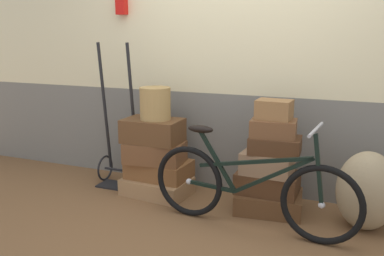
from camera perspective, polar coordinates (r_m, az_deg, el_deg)
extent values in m
cube|color=brown|center=(3.52, 3.08, -12.99)|extent=(9.05, 5.20, 0.06)
cube|color=slate|center=(4.12, 7.10, -1.82)|extent=(7.05, 0.20, 0.94)
cube|color=beige|center=(4.00, 7.64, 16.85)|extent=(7.05, 0.20, 1.70)
cube|color=red|center=(4.37, -9.65, 16.41)|extent=(0.10, 0.08, 0.20)
cube|color=#9E754C|center=(4.03, -4.82, -7.95)|extent=(0.65, 0.48, 0.16)
cube|color=brown|center=(4.01, -4.52, -5.64)|extent=(0.60, 0.42, 0.16)
cube|color=brown|center=(3.93, -5.10, -3.33)|extent=(0.57, 0.40, 0.19)
cube|color=brown|center=(3.90, -5.40, -0.36)|extent=(0.54, 0.36, 0.22)
cube|color=brown|center=(3.71, 10.48, -9.89)|extent=(0.60, 0.49, 0.17)
cube|color=#4C2D19|center=(3.66, 10.33, -7.34)|extent=(0.52, 0.36, 0.18)
cube|color=#937051|center=(3.57, 10.31, -4.76)|extent=(0.43, 0.32, 0.19)
cube|color=#4C2D19|center=(3.52, 11.34, -2.30)|extent=(0.43, 0.32, 0.14)
cube|color=brown|center=(3.49, 11.13, -0.01)|extent=(0.39, 0.30, 0.14)
cube|color=olive|center=(3.48, 11.21, 2.49)|extent=(0.29, 0.22, 0.16)
cylinder|color=#A8844C|center=(3.84, -5.07, 3.38)|extent=(0.28, 0.28, 0.30)
torus|color=black|center=(4.45, -11.83, -5.40)|extent=(0.02, 0.27, 0.27)
torus|color=black|center=(4.26, -7.53, -6.08)|extent=(0.02, 0.27, 0.27)
cylinder|color=black|center=(4.35, -9.73, -5.74)|extent=(0.38, 0.02, 0.02)
cylinder|color=black|center=(4.28, -11.89, 2.81)|extent=(0.03, 0.16, 1.29)
cylinder|color=black|center=(4.11, -8.16, 2.54)|extent=(0.03, 0.16, 1.29)
cube|color=black|center=(4.31, -10.45, -7.74)|extent=(0.34, 0.22, 0.02)
ellipsoid|color=#9E8966|center=(3.52, 22.87, -7.97)|extent=(0.46, 0.39, 0.63)
torus|color=black|center=(3.49, -0.43, -7.35)|extent=(0.61, 0.10, 0.60)
sphere|color=#B2B2B7|center=(3.49, -0.43, -7.35)|extent=(0.05, 0.05, 0.05)
torus|color=black|center=(3.17, 17.37, -10.06)|extent=(0.61, 0.10, 0.60)
sphere|color=#B2B2B7|center=(3.17, 17.37, -10.06)|extent=(0.05, 0.05, 0.05)
cube|color=black|center=(3.19, 10.95, -6.46)|extent=(0.61, 0.08, 0.38)
cube|color=black|center=(3.31, 3.52, -4.58)|extent=(0.33, 0.05, 0.47)
cube|color=black|center=(3.40, 2.65, -8.00)|extent=(0.41, 0.06, 0.04)
cube|color=black|center=(3.20, 8.41, -4.64)|extent=(0.90, 0.10, 0.21)
cube|color=black|center=(3.09, 17.00, -5.51)|extent=(0.11, 0.04, 0.52)
ellipsoid|color=black|center=(3.31, 1.18, -0.14)|extent=(0.23, 0.11, 0.06)
cylinder|color=#A5A5AD|center=(3.02, 16.65, -0.18)|extent=(0.06, 0.46, 0.02)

